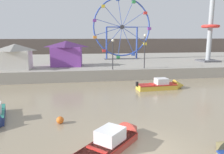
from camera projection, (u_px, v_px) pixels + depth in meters
ground_plane at (147, 150)px, 10.16m from camera, size 240.00×240.00×0.00m
quay_promenade at (95, 63)px, 37.08m from camera, size 110.00×24.24×1.30m
distant_town_skyline at (87, 47)px, 62.09m from camera, size 140.00×3.00×4.40m
motorboat_mustard_yellow at (164, 85)px, 21.79m from camera, size 5.17×1.59×1.45m
motorboat_faded_red at (116, 139)px, 10.59m from camera, size 4.47×4.63×1.39m
ferris_wheel_blue_frame at (122, 28)px, 36.69m from camera, size 9.90×1.20×10.22m
drop_tower_steel_tower at (211, 22)px, 32.97m from camera, size 2.80×2.80×14.82m
carnival_booth_white_ticket at (16, 56)px, 25.96m from camera, size 3.68×3.51×2.99m
carnival_booth_purple_stall at (67, 53)px, 28.47m from camera, size 4.42×3.20×3.28m
promenade_lamp_near at (145, 46)px, 26.22m from camera, size 0.32×0.32×4.11m
promenade_lamp_far at (113, 49)px, 25.48m from camera, size 0.32×0.32×3.54m
mooring_buoy_orange at (60, 120)px, 13.16m from camera, size 0.44×0.44×0.44m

